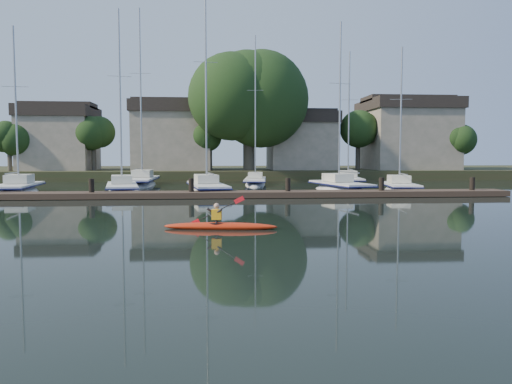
{
  "coord_description": "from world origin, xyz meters",
  "views": [
    {
      "loc": [
        -1.56,
        -16.81,
        2.68
      ],
      "look_at": [
        0.05,
        2.6,
        1.2
      ],
      "focal_mm": 35.0,
      "sensor_mm": 36.0,
      "label": 1
    }
  ],
  "objects": [
    {
      "name": "shore",
      "position": [
        1.61,
        40.29,
        3.23
      ],
      "size": [
        90.0,
        25.25,
        12.75
      ],
      "color": "#27351A",
      "rests_on": "ground"
    },
    {
      "name": "sailboat_4",
      "position": [
        11.7,
        17.94,
        -0.19
      ],
      "size": [
        3.09,
        7.02,
        11.52
      ],
      "rotation": [
        0.0,
        0.0,
        -0.16
      ],
      "color": "white",
      "rests_on": "ground"
    },
    {
      "name": "sailboat_3",
      "position": [
        7.56,
        18.8,
        -0.2
      ],
      "size": [
        3.83,
        8.65,
        13.51
      ],
      "rotation": [
        0.0,
        0.0,
        0.2
      ],
      "color": "white",
      "rests_on": "ground"
    },
    {
      "name": "sailboat_7",
      "position": [
        10.33,
        26.78,
        -0.19
      ],
      "size": [
        3.23,
        8.29,
        13.02
      ],
      "rotation": [
        0.0,
        0.0,
        -0.14
      ],
      "color": "white",
      "rests_on": "ground"
    },
    {
      "name": "sailboat_0",
      "position": [
        -15.02,
        18.5,
        -0.21
      ],
      "size": [
        3.11,
        8.21,
        12.71
      ],
      "rotation": [
        0.0,
        0.0,
        0.11
      ],
      "color": "white",
      "rests_on": "ground"
    },
    {
      "name": "sailboat_5",
      "position": [
        -7.82,
        26.61,
        -0.2
      ],
      "size": [
        2.34,
        9.93,
        16.42
      ],
      "rotation": [
        0.0,
        0.0,
        0.0
      ],
      "color": "white",
      "rests_on": "ground"
    },
    {
      "name": "kayak",
      "position": [
        -1.39,
        0.95,
        0.16
      ],
      "size": [
        4.12,
        1.13,
        1.31
      ],
      "rotation": [
        0.0,
        0.0,
        -0.13
      ],
      "color": "red",
      "rests_on": "ground"
    },
    {
      "name": "sailboat_2",
      "position": [
        -2.09,
        18.03,
        -0.19
      ],
      "size": [
        3.53,
        9.59,
        15.51
      ],
      "rotation": [
        0.0,
        0.0,
        0.15
      ],
      "color": "white",
      "rests_on": "ground"
    },
    {
      "name": "dock",
      "position": [
        0.0,
        14.0,
        0.2
      ],
      "size": [
        34.0,
        2.0,
        1.8
      ],
      "color": "#402F24",
      "rests_on": "ground"
    },
    {
      "name": "ground",
      "position": [
        0.0,
        0.0,
        0.0
      ],
      "size": [
        160.0,
        160.0,
        0.0
      ],
      "primitive_type": "plane",
      "color": "black",
      "rests_on": "ground"
    },
    {
      "name": "sailboat_6",
      "position": [
        2.02,
        27.05,
        -0.16
      ],
      "size": [
        2.81,
        9.06,
        14.17
      ],
      "rotation": [
        0.0,
        0.0,
        -0.11
      ],
      "color": "white",
      "rests_on": "ground"
    },
    {
      "name": "sailboat_1",
      "position": [
        -8.01,
        18.47,
        -0.19
      ],
      "size": [
        3.63,
        8.74,
        13.9
      ],
      "rotation": [
        0.0,
        0.0,
        0.19
      ],
      "color": "white",
      "rests_on": "ground"
    }
  ]
}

